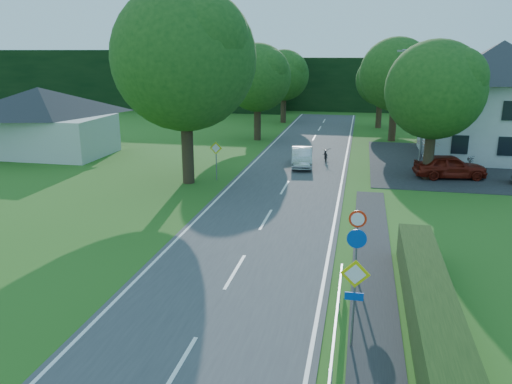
% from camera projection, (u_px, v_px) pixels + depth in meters
% --- Properties ---
extents(road, '(7.00, 80.00, 0.04)m').
position_uv_depth(road, '(273.00, 207.00, 25.84)').
color(road, '#3E3E41').
rests_on(road, ground).
extents(parking_pad, '(14.00, 16.00, 0.04)m').
position_uv_depth(parking_pad, '(470.00, 164.00, 35.70)').
color(parking_pad, '#262628').
rests_on(parking_pad, ground).
extents(line_edge_left, '(0.12, 80.00, 0.01)m').
position_uv_depth(line_edge_left, '(213.00, 203.00, 26.48)').
color(line_edge_left, white).
rests_on(line_edge_left, road).
extents(line_edge_right, '(0.12, 80.00, 0.01)m').
position_uv_depth(line_edge_right, '(336.00, 211.00, 25.19)').
color(line_edge_right, white).
rests_on(line_edge_right, road).
extents(line_centre, '(0.12, 80.00, 0.01)m').
position_uv_depth(line_centre, '(273.00, 207.00, 25.84)').
color(line_centre, white).
rests_on(line_centre, road).
extents(tree_main, '(9.40, 9.40, 11.64)m').
position_uv_depth(tree_main, '(185.00, 87.00, 29.22)').
color(tree_main, '#1B4815').
rests_on(tree_main, ground).
extents(tree_left_far, '(7.00, 7.00, 8.58)m').
position_uv_depth(tree_left_far, '(257.00, 92.00, 44.51)').
color(tree_left_far, '#1B4815').
rests_on(tree_left_far, ground).
extents(tree_right_far, '(7.40, 7.40, 9.09)m').
position_uv_depth(tree_right_far, '(395.00, 90.00, 43.93)').
color(tree_right_far, '#1B4815').
rests_on(tree_right_far, ground).
extents(tree_left_back, '(6.60, 6.60, 8.07)m').
position_uv_depth(tree_left_back, '(284.00, 86.00, 55.77)').
color(tree_left_back, '#1B4815').
rests_on(tree_left_back, ground).
extents(tree_right_back, '(6.20, 6.20, 7.56)m').
position_uv_depth(tree_right_back, '(380.00, 92.00, 51.87)').
color(tree_right_back, '#1B4815').
rests_on(tree_right_back, ground).
extents(tree_right_mid, '(7.00, 7.00, 8.58)m').
position_uv_depth(tree_right_mid, '(433.00, 111.00, 30.52)').
color(tree_right_mid, '#1B4815').
rests_on(tree_right_mid, ground).
extents(treeline_left, '(44.00, 6.00, 8.00)m').
position_uv_depth(treeline_left, '(129.00, 80.00, 69.87)').
color(treeline_left, black).
rests_on(treeline_left, ground).
extents(treeline_right, '(30.00, 5.00, 7.00)m').
position_uv_depth(treeline_right, '(392.00, 85.00, 66.61)').
color(treeline_right, black).
rests_on(treeline_right, ground).
extents(bungalow_left, '(11.00, 6.50, 5.20)m').
position_uv_depth(bungalow_left, '(41.00, 120.00, 38.50)').
color(bungalow_left, silver).
rests_on(bungalow_left, ground).
extents(house_white, '(10.60, 8.40, 8.60)m').
position_uv_depth(house_white, '(497.00, 99.00, 36.93)').
color(house_white, silver).
rests_on(house_white, ground).
extents(streetlight, '(2.03, 0.18, 8.00)m').
position_uv_depth(streetlight, '(422.00, 105.00, 32.45)').
color(streetlight, slate).
rests_on(streetlight, ground).
extents(sign_priority_right, '(0.78, 0.09, 2.59)m').
position_uv_depth(sign_priority_right, '(355.00, 288.00, 13.19)').
color(sign_priority_right, slate).
rests_on(sign_priority_right, ground).
extents(sign_roundabout, '(0.64, 0.08, 2.37)m').
position_uv_depth(sign_roundabout, '(356.00, 250.00, 16.05)').
color(sign_roundabout, slate).
rests_on(sign_roundabout, ground).
extents(sign_speed_limit, '(0.64, 0.11, 2.37)m').
position_uv_depth(sign_speed_limit, '(357.00, 226.00, 17.90)').
color(sign_speed_limit, slate).
rests_on(sign_speed_limit, ground).
extents(sign_priority_left, '(0.78, 0.09, 2.44)m').
position_uv_depth(sign_priority_left, '(216.00, 153.00, 30.97)').
color(sign_priority_left, slate).
rests_on(sign_priority_left, ground).
extents(moving_car, '(1.88, 4.12, 1.31)m').
position_uv_depth(moving_car, '(302.00, 157.00, 34.78)').
color(moving_car, '#BABBBF').
rests_on(moving_car, road).
extents(motorcycle, '(0.92, 2.00, 1.01)m').
position_uv_depth(motorcycle, '(326.00, 154.00, 36.69)').
color(motorcycle, black).
rests_on(motorcycle, road).
extents(parked_car_red, '(4.66, 2.49, 1.51)m').
position_uv_depth(parked_car_red, '(450.00, 166.00, 31.63)').
color(parked_car_red, maroon).
rests_on(parked_car_red, parking_pad).
extents(parked_car_silver_a, '(4.29, 2.37, 1.34)m').
position_uv_depth(parked_car_silver_a, '(449.00, 149.00, 37.52)').
color(parked_car_silver_a, '#B7B7BC').
rests_on(parked_car_silver_a, parking_pad).
extents(parked_car_silver_b, '(4.84, 2.58, 1.29)m').
position_uv_depth(parked_car_silver_b, '(494.00, 156.00, 35.41)').
color(parked_car_silver_b, silver).
rests_on(parked_car_silver_b, parking_pad).
extents(parasol, '(2.60, 2.63, 1.88)m').
position_uv_depth(parasol, '(424.00, 153.00, 34.94)').
color(parasol, red).
rests_on(parasol, parking_pad).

